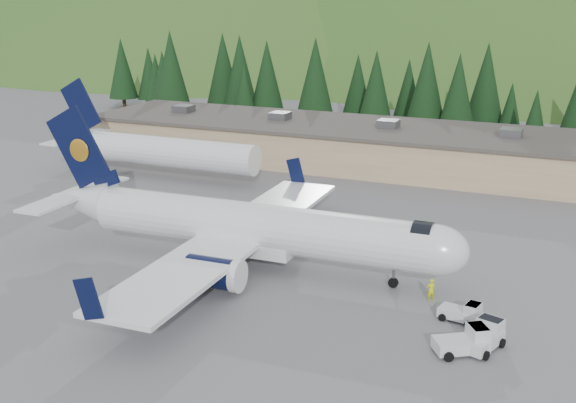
{
  "coord_description": "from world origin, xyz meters",
  "views": [
    {
      "loc": [
        24.09,
        -49.76,
        21.89
      ],
      "look_at": [
        0.0,
        6.0,
        4.0
      ],
      "focal_mm": 45.0,
      "sensor_mm": 36.0,
      "label": 1
    }
  ],
  "objects_px": {
    "second_airliner": "(151,149)",
    "baggage_tug_a": "(466,341)",
    "baggage_tug_c": "(484,336)",
    "terminal_building": "(350,144)",
    "airliner": "(246,227)",
    "ramp_worker": "(431,290)",
    "baggage_tug_b": "(463,313)"
  },
  "relations": [
    {
      "from": "baggage_tug_a",
      "to": "baggage_tug_c",
      "type": "relative_size",
      "value": 1.02
    },
    {
      "from": "baggage_tug_a",
      "to": "ramp_worker",
      "type": "distance_m",
      "value": 7.87
    },
    {
      "from": "airliner",
      "to": "baggage_tug_a",
      "type": "xyz_separation_m",
      "value": [
        19.23,
        -7.96,
        -2.52
      ]
    },
    {
      "from": "baggage_tug_a",
      "to": "ramp_worker",
      "type": "bearing_deg",
      "value": 85.24
    },
    {
      "from": "baggage_tug_c",
      "to": "terminal_building",
      "type": "height_order",
      "value": "terminal_building"
    },
    {
      "from": "second_airliner",
      "to": "ramp_worker",
      "type": "xyz_separation_m",
      "value": [
        39.34,
        -23.05,
        -2.46
      ]
    },
    {
      "from": "airliner",
      "to": "baggage_tug_c",
      "type": "distance_m",
      "value": 21.46
    },
    {
      "from": "baggage_tug_c",
      "to": "ramp_worker",
      "type": "relative_size",
      "value": 2.09
    },
    {
      "from": "second_airliner",
      "to": "ramp_worker",
      "type": "relative_size",
      "value": 15.85
    },
    {
      "from": "second_airliner",
      "to": "baggage_tug_c",
      "type": "relative_size",
      "value": 7.58
    },
    {
      "from": "airliner",
      "to": "baggage_tug_b",
      "type": "bearing_deg",
      "value": -12.35
    },
    {
      "from": "ramp_worker",
      "to": "airliner",
      "type": "bearing_deg",
      "value": -36.37
    },
    {
      "from": "airliner",
      "to": "ramp_worker",
      "type": "height_order",
      "value": "airliner"
    },
    {
      "from": "baggage_tug_b",
      "to": "baggage_tug_a",
      "type": "bearing_deg",
      "value": -66.76
    },
    {
      "from": "baggage_tug_c",
      "to": "terminal_building",
      "type": "bearing_deg",
      "value": 46.75
    },
    {
      "from": "airliner",
      "to": "second_airliner",
      "type": "bearing_deg",
      "value": 135.81
    },
    {
      "from": "baggage_tug_b",
      "to": "terminal_building",
      "type": "xyz_separation_m",
      "value": [
        -22.21,
        41.55,
        1.96
      ]
    },
    {
      "from": "terminal_building",
      "to": "second_airliner",
      "type": "bearing_deg",
      "value": -141.22
    },
    {
      "from": "baggage_tug_c",
      "to": "terminal_building",
      "type": "distance_m",
      "value": 50.93
    },
    {
      "from": "airliner",
      "to": "second_airliner",
      "type": "distance_m",
      "value": 32.45
    },
    {
      "from": "terminal_building",
      "to": "baggage_tug_a",
      "type": "bearing_deg",
      "value": -63.28
    },
    {
      "from": "baggage_tug_a",
      "to": "terminal_building",
      "type": "height_order",
      "value": "terminal_building"
    },
    {
      "from": "second_airliner",
      "to": "baggage_tug_c",
      "type": "xyz_separation_m",
      "value": [
        44.02,
        -28.82,
        -2.54
      ]
    },
    {
      "from": "baggage_tug_a",
      "to": "terminal_building",
      "type": "xyz_separation_m",
      "value": [
        -23.14,
        45.99,
        1.83
      ]
    },
    {
      "from": "baggage_tug_c",
      "to": "ramp_worker",
      "type": "xyz_separation_m",
      "value": [
        -4.68,
        5.77,
        0.09
      ]
    },
    {
      "from": "second_airliner",
      "to": "terminal_building",
      "type": "distance_m",
      "value": 25.55
    },
    {
      "from": "baggage_tug_c",
      "to": "terminal_building",
      "type": "relative_size",
      "value": 0.05
    },
    {
      "from": "baggage_tug_c",
      "to": "baggage_tug_b",
      "type": "bearing_deg",
      "value": 48.59
    },
    {
      "from": "airliner",
      "to": "second_airliner",
      "type": "height_order",
      "value": "airliner"
    },
    {
      "from": "second_airliner",
      "to": "baggage_tug_a",
      "type": "distance_m",
      "value": 52.53
    },
    {
      "from": "second_airliner",
      "to": "ramp_worker",
      "type": "height_order",
      "value": "second_airliner"
    },
    {
      "from": "baggage_tug_c",
      "to": "ramp_worker",
      "type": "height_order",
      "value": "baggage_tug_c"
    }
  ]
}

